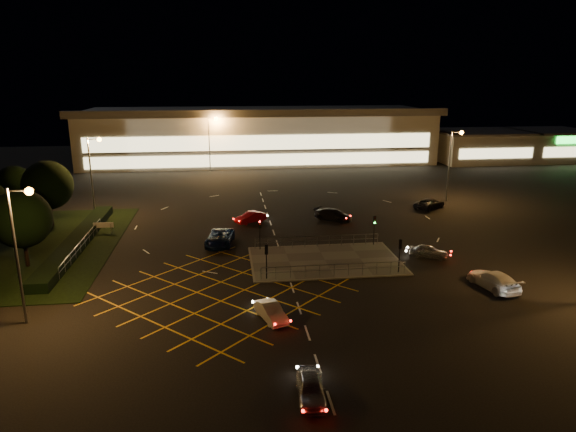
{
  "coord_description": "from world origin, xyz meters",
  "views": [
    {
      "loc": [
        -7.38,
        -47.94,
        17.29
      ],
      "look_at": [
        -0.39,
        7.64,
        2.0
      ],
      "focal_mm": 32.0,
      "sensor_mm": 36.0,
      "label": 1
    }
  ],
  "objects": [
    {
      "name": "tree_e",
      "position": [
        -26.0,
        0.0,
        4.64
      ],
      "size": [
        5.4,
        5.4,
        7.35
      ],
      "color": "black",
      "rests_on": "ground"
    },
    {
      "name": "retail_unit_b",
      "position": [
        62.0,
        53.96,
        3.22
      ],
      "size": [
        14.8,
        14.8,
        6.35
      ],
      "color": "beige",
      "rests_on": "ground"
    },
    {
      "name": "car_circ_red",
      "position": [
        -4.39,
        12.49,
        0.66
      ],
      "size": [
        4.11,
        3.29,
        1.31
      ],
      "primitive_type": "imported",
      "rotation": [
        0.0,
        0.0,
        5.27
      ],
      "color": "maroon",
      "rests_on": "ground"
    },
    {
      "name": "car_near_silver",
      "position": [
        -3.02,
        -23.43,
        0.65
      ],
      "size": [
        1.81,
        3.91,
        1.3
      ],
      "primitive_type": "imported",
      "rotation": [
        0.0,
        0.0,
        6.21
      ],
      "color": "#B9BBC1",
      "rests_on": "ground"
    },
    {
      "name": "ground",
      "position": [
        0.0,
        0.0,
        0.0
      ],
      "size": [
        180.0,
        180.0,
        0.0
      ],
      "primitive_type": "plane",
      "color": "black",
      "rests_on": "ground"
    },
    {
      "name": "grass_verge",
      "position": [
        -28.0,
        6.0,
        0.04
      ],
      "size": [
        18.0,
        30.0,
        0.08
      ],
      "primitive_type": "cube",
      "color": "black",
      "rests_on": "ground"
    },
    {
      "name": "car_right_silver",
      "position": [
        12.32,
        -2.27,
        0.63
      ],
      "size": [
        3.95,
        2.97,
        1.25
      ],
      "primitive_type": "imported",
      "rotation": [
        0.0,
        0.0,
        1.1
      ],
      "color": "#B2B4BA",
      "rests_on": "ground"
    },
    {
      "name": "streetlight_far_right",
      "position": [
        30.44,
        50.0,
        6.56
      ],
      "size": [
        1.78,
        0.56,
        10.03
      ],
      "color": "slate",
      "rests_on": "ground"
    },
    {
      "name": "streetlight_nw",
      "position": [
        -23.56,
        18.0,
        6.56
      ],
      "size": [
        1.78,
        0.56,
        10.03
      ],
      "color": "slate",
      "rests_on": "ground"
    },
    {
      "name": "car_queue_white",
      "position": [
        -4.32,
        -13.63,
        0.61
      ],
      "size": [
        2.38,
        3.93,
        1.22
      ],
      "primitive_type": "imported",
      "rotation": [
        0.0,
        0.0,
        0.31
      ],
      "color": "#B9B9B9",
      "rests_on": "ground"
    },
    {
      "name": "streetlight_sw",
      "position": [
        -21.56,
        -12.0,
        6.56
      ],
      "size": [
        1.78,
        0.56,
        10.03
      ],
      "color": "slate",
      "rests_on": "ground"
    },
    {
      "name": "car_east_grey",
      "position": [
        19.99,
        16.33,
        0.7
      ],
      "size": [
        5.41,
        4.87,
        1.4
      ],
      "primitive_type": "imported",
      "rotation": [
        0.0,
        0.0,
        2.21
      ],
      "color": "black",
      "rests_on": "ground"
    },
    {
      "name": "signal_nw",
      "position": [
        -4.0,
        1.99,
        2.37
      ],
      "size": [
        0.28,
        0.3,
        3.15
      ],
      "color": "black",
      "rests_on": "pedestrian_island"
    },
    {
      "name": "streetlight_far_left",
      "position": [
        -9.56,
        48.0,
        6.56
      ],
      "size": [
        1.78,
        0.56,
        10.03
      ],
      "color": "slate",
      "rests_on": "ground"
    },
    {
      "name": "car_far_dkgrey",
      "position": [
        5.83,
        12.32,
        0.69
      ],
      "size": [
        4.94,
        4.52,
        1.39
      ],
      "primitive_type": "imported",
      "rotation": [
        0.0,
        0.0,
        0.89
      ],
      "color": "black",
      "rests_on": "ground"
    },
    {
      "name": "streetlight_ne",
      "position": [
        24.44,
        20.0,
        6.56
      ],
      "size": [
        1.78,
        0.56,
        10.03
      ],
      "color": "slate",
      "rests_on": "ground"
    },
    {
      "name": "hedge",
      "position": [
        -23.0,
        6.0,
        0.5
      ],
      "size": [
        2.0,
        26.0,
        1.0
      ],
      "primitive_type": "cube",
      "color": "black",
      "rests_on": "ground"
    },
    {
      "name": "pedestrian_island",
      "position": [
        2.0,
        -2.0,
        0.06
      ],
      "size": [
        14.0,
        9.0,
        0.12
      ],
      "primitive_type": "cube",
      "color": "#4C4944",
      "rests_on": "ground"
    },
    {
      "name": "car_approach_white",
      "position": [
        14.81,
        -10.22,
        0.75
      ],
      "size": [
        3.09,
        5.45,
        1.49
      ],
      "primitive_type": "imported",
      "rotation": [
        0.0,
        0.0,
        3.35
      ],
      "color": "#B9B9B9",
      "rests_on": "ground"
    },
    {
      "name": "car_left_blue",
      "position": [
        -8.1,
        4.25,
        0.77
      ],
      "size": [
        3.43,
        5.9,
        1.54
      ],
      "primitive_type": "imported",
      "rotation": [
        0.0,
        0.0,
        6.12
      ],
      "color": "#0B1942",
      "rests_on": "ground"
    },
    {
      "name": "tree_c",
      "position": [
        -28.0,
        14.0,
        4.95
      ],
      "size": [
        5.76,
        5.76,
        7.84
      ],
      "color": "black",
      "rests_on": "ground"
    },
    {
      "name": "signal_sw",
      "position": [
        -4.0,
        -5.99,
        2.37
      ],
      "size": [
        0.28,
        0.3,
        3.15
      ],
      "rotation": [
        0.0,
        0.0,
        3.14
      ],
      "color": "black",
      "rests_on": "pedestrian_island"
    },
    {
      "name": "retail_unit_a",
      "position": [
        46.0,
        53.97,
        3.21
      ],
      "size": [
        18.8,
        14.8,
        6.35
      ],
      "color": "beige",
      "rests_on": "ground"
    },
    {
      "name": "signal_se",
      "position": [
        8.0,
        -5.99,
        2.37
      ],
      "size": [
        0.28,
        0.3,
        3.15
      ],
      "rotation": [
        0.0,
        0.0,
        3.14
      ],
      "color": "black",
      "rests_on": "pedestrian_island"
    },
    {
      "name": "signal_ne",
      "position": [
        8.0,
        1.99,
        2.37
      ],
      "size": [
        0.28,
        0.3,
        3.15
      ],
      "color": "black",
      "rests_on": "pedestrian_island"
    },
    {
      "name": "tree_d",
      "position": [
        -34.0,
        20.0,
        4.02
      ],
      "size": [
        4.68,
        4.68,
        6.37
      ],
      "color": "black",
      "rests_on": "ground"
    },
    {
      "name": "supermarket",
      "position": [
        0.0,
        61.95,
        5.31
      ],
      "size": [
        72.0,
        26.5,
        10.5
      ],
      "color": "beige",
      "rests_on": "ground"
    }
  ]
}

